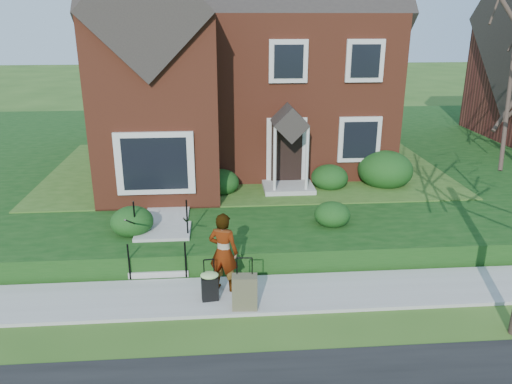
{
  "coord_description": "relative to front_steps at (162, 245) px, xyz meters",
  "views": [
    {
      "loc": [
        -1.03,
        -9.69,
        5.86
      ],
      "look_at": [
        -0.11,
        2.0,
        1.76
      ],
      "focal_mm": 35.0,
      "sensor_mm": 36.0,
      "label": 1
    }
  ],
  "objects": [
    {
      "name": "ground",
      "position": [
        2.5,
        -1.84,
        -0.47
      ],
      "size": [
        120.0,
        120.0,
        0.0
      ],
      "primitive_type": "plane",
      "color": "#2D5119",
      "rests_on": "ground"
    },
    {
      "name": "suitcase_olive",
      "position": [
        1.95,
        -2.43,
        -0.01
      ],
      "size": [
        0.54,
        0.33,
        1.14
      ],
      "rotation": [
        0.0,
        0.0,
        -0.06
      ],
      "color": "brown",
      "rests_on": "sidewalk"
    },
    {
      "name": "woman",
      "position": [
        1.53,
        -1.6,
        0.52
      ],
      "size": [
        0.78,
        0.64,
        1.83
      ],
      "primitive_type": "imported",
      "rotation": [
        0.0,
        0.0,
        2.79
      ],
      "color": "#999999",
      "rests_on": "sidewalk"
    },
    {
      "name": "sidewalk",
      "position": [
        2.5,
        -1.84,
        -0.43
      ],
      "size": [
        60.0,
        1.6,
        0.08
      ],
      "primitive_type": "cube",
      "color": "#9E9B93",
      "rests_on": "ground"
    },
    {
      "name": "walkway",
      "position": [
        0.0,
        3.16,
        0.16
      ],
      "size": [
        1.2,
        6.0,
        0.06
      ],
      "primitive_type": "cube",
      "color": "#9E9B93",
      "rests_on": "terrace"
    },
    {
      "name": "terrace",
      "position": [
        6.5,
        9.06,
        -0.17
      ],
      "size": [
        44.0,
        20.0,
        0.6
      ],
      "primitive_type": "cube",
      "color": "#10360E",
      "rests_on": "ground"
    },
    {
      "name": "front_steps",
      "position": [
        0.0,
        0.0,
        0.0
      ],
      "size": [
        1.4,
        2.02,
        1.5
      ],
      "color": "#9E9B93",
      "rests_on": "ground"
    },
    {
      "name": "main_house",
      "position": [
        2.29,
        7.76,
        4.79
      ],
      "size": [
        10.4,
        10.2,
        9.4
      ],
      "color": "brown",
      "rests_on": "terrace"
    },
    {
      "name": "foundation_shrubs",
      "position": [
        3.99,
        3.23,
        0.63
      ],
      "size": [
        10.2,
        4.83,
        1.27
      ],
      "color": "#133710",
      "rests_on": "terrace"
    },
    {
      "name": "suitcase_black",
      "position": [
        1.22,
        -2.04,
        -0.03
      ],
      "size": [
        0.43,
        0.37,
        0.95
      ],
      "rotation": [
        0.0,
        0.0,
        0.13
      ],
      "color": "black",
      "rests_on": "sidewalk"
    }
  ]
}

